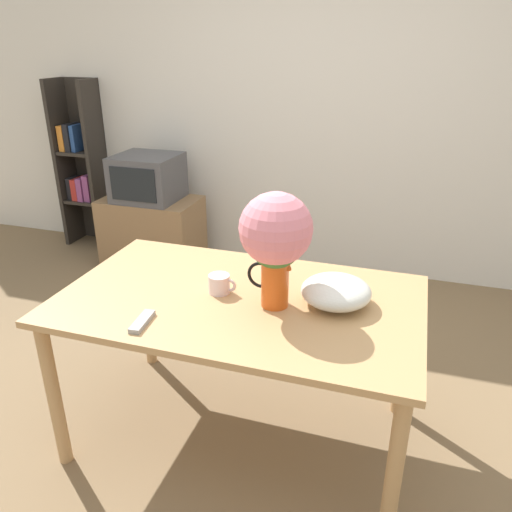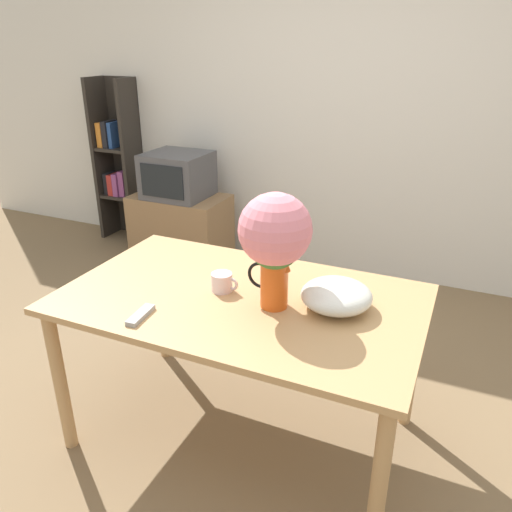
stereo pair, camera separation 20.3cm
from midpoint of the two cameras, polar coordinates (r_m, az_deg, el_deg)
The scene contains 10 objects.
ground_plane at distance 2.69m, azimuth -5.32°, elevation -18.39°, with size 12.00×12.00×0.00m, color #7F6647.
wall_back at distance 4.00m, azimuth 5.91°, elevation 16.38°, with size 8.00×0.05×2.60m.
table at distance 2.21m, azimuth -4.52°, elevation -6.80°, with size 1.56×0.93×0.76m.
flower_vase at distance 1.97m, azimuth -0.69°, elevation 2.18°, with size 0.30×0.30×0.49m.
coffee_mug at distance 2.20m, azimuth -6.81°, elevation -3.25°, with size 0.13×0.09×0.08m.
white_bowl at distance 2.10m, azimuth 6.40°, elevation -4.11°, with size 0.30×0.30×0.12m.
remote_control at distance 2.04m, azimuth -15.72°, elevation -7.30°, with size 0.06×0.16×0.02m.
tv_stand at distance 4.32m, azimuth -13.06°, elevation 2.61°, with size 0.79×0.48×0.59m.
tv_set at distance 4.17m, azimuth -13.67°, elevation 8.69°, with size 0.49×0.46×0.36m.
bookshelf at distance 4.89m, azimuth -20.44°, elevation 9.56°, with size 0.38×0.28×1.49m.
Camera 1 is at (0.74, -1.86, 1.79)m, focal length 35.00 mm.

